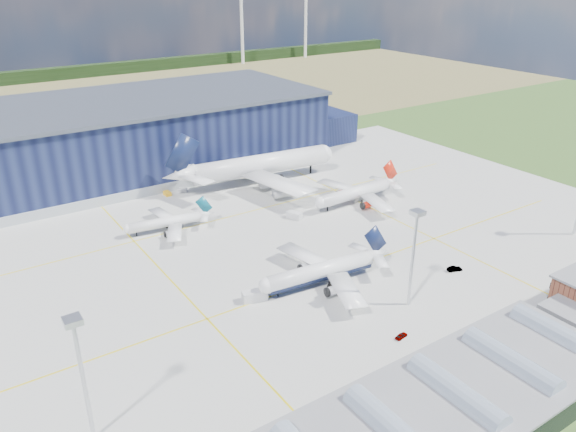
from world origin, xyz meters
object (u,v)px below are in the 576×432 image
object	(u,v)px
light_mast_center	(414,243)
car_a	(401,336)
hangar	(160,134)
gse_tug_c	(167,194)
airliner_widebody	(261,154)
airliner_regional	(165,217)
airliner_navy	(320,263)
gse_van_b	(294,215)
gse_cart_b	(182,190)
gse_cart_a	(354,199)
car_b	(455,269)
airliner_red	(355,187)
light_mast_west	(80,360)
gse_van_a	(255,296)

from	to	relation	value
light_mast_center	car_a	distance (m)	19.75
hangar	gse_tug_c	distance (m)	36.51
airliner_widebody	airliner_regional	xyz separation A→B (m)	(-43.52, -18.70, -6.02)
airliner_navy	car_a	distance (m)	26.69
gse_van_b	gse_cart_b	size ratio (longest dim) A/B	1.63
gse_cart_a	car_b	xyz separation A→B (m)	(-8.65, -49.16, -0.01)
airliner_red	hangar	bearing A→B (deg)	-65.59
light_mast_west	airliner_widebody	xyz separation A→B (m)	(83.47, 85.00, -5.08)
airliner_widebody	gse_van_b	distance (m)	34.29
light_mast_west	airliner_navy	bearing A→B (deg)	17.03
hangar	car_b	world-z (taller)	hangar
hangar	gse_van_a	world-z (taller)	hangar
gse_van_b	gse_cart_a	bearing A→B (deg)	-22.40
airliner_red	gse_tug_c	distance (m)	61.77
hangar	light_mast_west	world-z (taller)	hangar
gse_cart_b	gse_van_a	bearing A→B (deg)	-150.65
airliner_red	gse_van_b	world-z (taller)	airliner_red
light_mast_center	airliner_widebody	size ratio (longest dim) A/B	0.36
airliner_navy	gse_van_a	bearing A→B (deg)	-3.58
light_mast_center	airliner_regional	distance (m)	73.64
gse_van_a	light_mast_center	bearing A→B (deg)	-112.81
airliner_widebody	airliner_navy	bearing A→B (deg)	-104.39
gse_tug_c	airliner_navy	bearing A→B (deg)	-85.08
car_b	airliner_red	bearing A→B (deg)	10.50
car_a	airliner_regional	bearing A→B (deg)	4.71
gse_cart_a	car_b	size ratio (longest dim) A/B	0.78
airliner_navy	airliner_red	world-z (taller)	airliner_navy
light_mast_west	light_mast_center	bearing A→B (deg)	0.00
airliner_regional	car_a	distance (m)	77.16
light_mast_center	car_a	size ratio (longest dim) A/B	7.43
gse_cart_b	airliner_regional	bearing A→B (deg)	-172.24
light_mast_west	car_a	size ratio (longest dim) A/B	7.43
light_mast_west	airliner_navy	distance (m)	62.20
light_mast_west	airliner_red	distance (m)	111.30
light_mast_center	gse_cart_a	world-z (taller)	light_mast_center
airliner_widebody	gse_van_a	bearing A→B (deg)	-116.75
hangar	gse_van_b	size ratio (longest dim) A/B	31.57
airliner_red	gse_van_a	bearing A→B (deg)	28.09
airliner_red	gse_tug_c	world-z (taller)	airliner_red
car_b	airliner_widebody	bearing A→B (deg)	24.39
gse_cart_a	car_b	world-z (taller)	gse_cart_a
airliner_navy	car_a	xyz separation A→B (m)	(1.15, -26.13, -5.32)
airliner_regional	car_b	size ratio (longest dim) A/B	6.93
airliner_regional	gse_cart_b	bearing A→B (deg)	-113.97
gse_van_b	car_a	world-z (taller)	gse_van_b
light_mast_west	gse_van_b	world-z (taller)	light_mast_west
light_mast_west	gse_van_b	distance (m)	93.31
gse_cart_b	car_a	size ratio (longest dim) A/B	0.91
light_mast_west	car_b	size ratio (longest dim) A/B	6.01
light_mast_west	airliner_widebody	size ratio (longest dim) A/B	0.36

